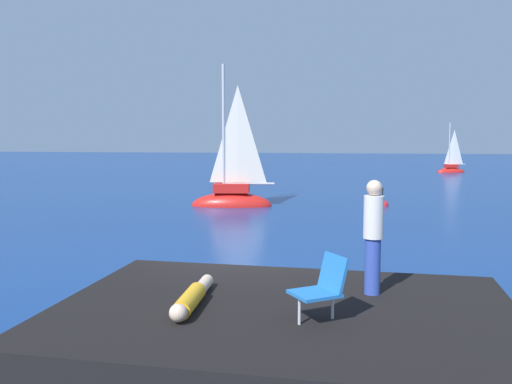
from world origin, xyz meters
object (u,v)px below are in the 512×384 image
at_px(sailboat_near, 232,198).
at_px(person_standing, 373,234).
at_px(sailboat_far, 451,170).
at_px(marker_buoy, 382,206).
at_px(person_sunbather, 192,298).
at_px(beach_chair, 323,285).

relative_size(sailboat_near, person_standing, 4.30).
bearing_deg(sailboat_near, sailboat_far, -126.96).
height_order(sailboat_far, marker_buoy, sailboat_far).
distance_m(person_sunbather, beach_chair, 1.77).
relative_size(person_standing, beach_chair, 2.03).
relative_size(sailboat_near, beach_chair, 8.73).
height_order(sailboat_near, sailboat_far, sailboat_near).
bearing_deg(sailboat_far, sailboat_near, 41.73).
distance_m(sailboat_near, sailboat_far, 27.56).
distance_m(sailboat_near, beach_chair, 18.47).
distance_m(person_sunbather, marker_buoy, 19.08).
bearing_deg(sailboat_far, person_standing, 60.13).
xyz_separation_m(sailboat_near, sailboat_far, (14.47, 23.45, -0.13)).
bearing_deg(person_standing, sailboat_near, -146.15).
xyz_separation_m(beach_chair, marker_buoy, (2.47, 18.90, -1.48)).
xyz_separation_m(person_sunbather, person_standing, (2.39, 0.90, 0.75)).
height_order(person_sunbather, beach_chair, beach_chair).
bearing_deg(person_sunbather, marker_buoy, -13.18).
height_order(sailboat_far, person_sunbather, sailboat_far).
height_order(person_sunbather, marker_buoy, person_sunbather).
bearing_deg(sailboat_far, person_sunbather, 57.29).
bearing_deg(marker_buoy, beach_chair, -97.44).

